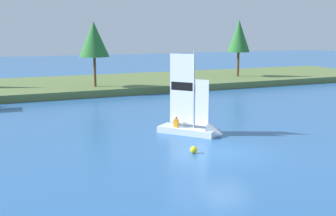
% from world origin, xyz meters
% --- Properties ---
extents(ground_plane, '(200.00, 200.00, 0.00)m').
position_xyz_m(ground_plane, '(0.00, 0.00, 0.00)').
color(ground_plane, '#2D609E').
extents(shore_bank, '(80.00, 15.61, 0.74)m').
position_xyz_m(shore_bank, '(0.00, 29.87, 0.37)').
color(shore_bank, '#5B703D').
rests_on(shore_bank, ground).
extents(shoreline_tree_midleft, '(3.17, 3.17, 6.86)m').
position_xyz_m(shoreline_tree_midleft, '(-0.78, 25.08, 5.74)').
color(shoreline_tree_midleft, brown).
rests_on(shoreline_tree_midleft, shore_bank).
extents(shoreline_tree_centre, '(2.91, 2.91, 7.30)m').
position_xyz_m(shoreline_tree_centre, '(19.03, 27.86, 5.95)').
color(shoreline_tree_centre, brown).
rests_on(shoreline_tree_centre, shore_bank).
extents(sailboat, '(3.77, 4.28, 5.88)m').
position_xyz_m(sailboat, '(0.68, 4.36, 0.43)').
color(sailboat, silver).
rests_on(sailboat, ground).
extents(channel_buoy, '(0.40, 0.40, 0.40)m').
position_xyz_m(channel_buoy, '(-1.52, 0.72, 0.20)').
color(channel_buoy, yellow).
rests_on(channel_buoy, ground).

